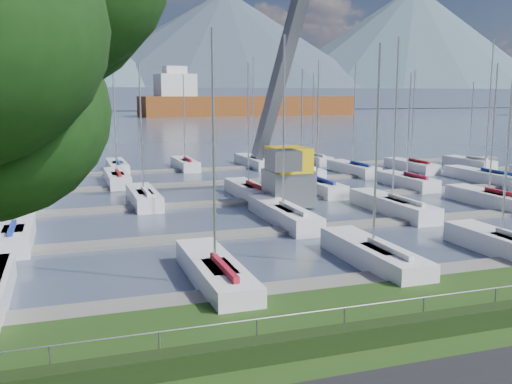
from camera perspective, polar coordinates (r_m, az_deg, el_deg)
name	(u,v)px	position (r m, az deg, el deg)	size (l,w,h in m)	color
path	(425,380)	(17.63, 16.52, -17.62)	(160.00, 2.00, 0.04)	black
water	(84,114)	(275.96, -16.78, 7.52)	(800.00, 540.00, 0.20)	#465167
hedge	(378,333)	(19.44, 12.07, -13.64)	(80.00, 0.70, 0.70)	black
fence	(372,304)	(19.45, 11.55, -10.92)	(0.04, 0.04, 80.00)	gray
foothill	(79,99)	(345.81, -17.25, 8.91)	(900.00, 80.00, 12.00)	#455066
mountains	(84,38)	(422.41, -16.79, 14.52)	(1190.00, 360.00, 115.00)	#49586B
docks	(197,204)	(43.48, -5.89, -1.25)	(90.00, 41.60, 0.25)	slate
crane	(288,131)	(43.24, 3.25, 6.14)	(5.43, 13.22, 22.35)	slate
cargo_ship_mid	(240,106)	(236.07, -1.64, 8.61)	(90.39, 23.83, 21.50)	brown
sailboat_fleet	(169,129)	(45.16, -8.67, 6.25)	(74.31, 49.61, 13.68)	navy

